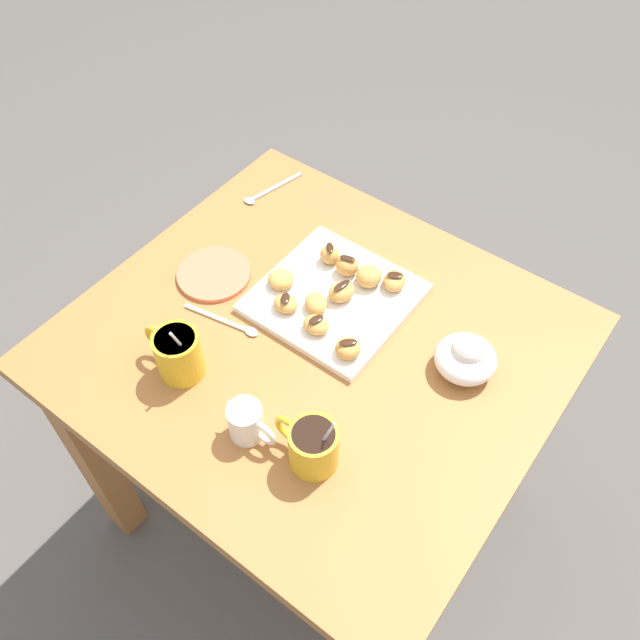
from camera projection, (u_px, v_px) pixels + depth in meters
name	position (u px, v px, depth m)	size (l,w,h in m)	color
ground_plane	(317.00, 502.00, 1.84)	(8.00, 8.00, 0.00)	#514C47
dining_table	(316.00, 383.00, 1.37)	(0.88, 0.81, 0.75)	#A36633
pastry_plate_square	(334.00, 298.00, 1.31)	(0.28, 0.28, 0.02)	white
coffee_mug_mustard_left	(312.00, 446.00, 1.06)	(0.12, 0.08, 0.14)	gold
coffee_mug_mustard_right	(178.00, 353.00, 1.17)	(0.12, 0.08, 0.15)	gold
cream_pitcher_white	(246.00, 421.00, 1.10)	(0.10, 0.06, 0.07)	white
ice_cream_bowl	(466.00, 357.00, 1.19)	(0.11, 0.11, 0.08)	white
saucer_coral_left	(214.00, 274.00, 1.36)	(0.15, 0.15, 0.01)	#E5704C
loose_spoon_near_saucer	(230.00, 323.00, 1.28)	(0.16, 0.04, 0.01)	silver
loose_spoon_by_plate	(266.00, 192.00, 1.52)	(0.05, 0.16, 0.01)	silver
beignet_0	(316.00, 325.00, 1.24)	(0.04, 0.05, 0.03)	#D19347
chocolate_drizzle_0	(316.00, 320.00, 1.23)	(0.03, 0.02, 0.01)	#381E11
beignet_1	(316.00, 303.00, 1.27)	(0.05, 0.04, 0.03)	#D19347
beignet_2	(286.00, 304.00, 1.27)	(0.04, 0.05, 0.03)	#D19347
chocolate_drizzle_2	(285.00, 298.00, 1.26)	(0.03, 0.02, 0.01)	#381E11
beignet_3	(330.00, 255.00, 1.35)	(0.04, 0.04, 0.04)	#D19347
chocolate_drizzle_3	(330.00, 247.00, 1.33)	(0.03, 0.01, 0.01)	#381E11
beignet_4	(341.00, 292.00, 1.29)	(0.06, 0.04, 0.03)	#D19347
chocolate_drizzle_4	(342.00, 285.00, 1.27)	(0.04, 0.02, 0.01)	#381E11
beignet_5	(348.00, 348.00, 1.20)	(0.05, 0.05, 0.03)	#D19347
chocolate_drizzle_5	(349.00, 342.00, 1.19)	(0.03, 0.02, 0.01)	#381E11
beignet_6	(369.00, 276.00, 1.31)	(0.05, 0.05, 0.04)	#D19347
beignet_7	(281.00, 279.00, 1.31)	(0.05, 0.05, 0.03)	#D19347
beignet_8	(347.00, 266.00, 1.33)	(0.05, 0.04, 0.04)	#D19347
chocolate_drizzle_8	(348.00, 258.00, 1.31)	(0.03, 0.02, 0.01)	#381E11
beignet_9	(394.00, 281.00, 1.31)	(0.04, 0.05, 0.03)	#D19347
chocolate_drizzle_9	(395.00, 275.00, 1.30)	(0.03, 0.02, 0.01)	#381E11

